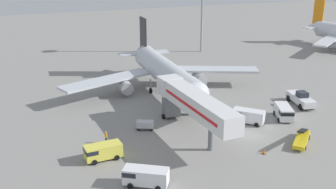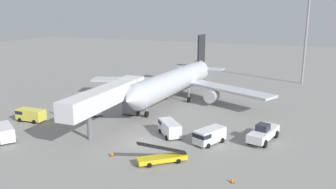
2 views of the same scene
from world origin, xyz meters
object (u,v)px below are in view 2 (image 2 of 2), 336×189
object	(u,v)px
pushback_tug	(263,133)
apron_light_mast	(308,12)
service_van_far_right	(209,135)
service_van_outer_left	(169,127)
service_van_outer_right	(30,114)
service_van_mid_left	(4,131)
belt_loader_truck	(162,157)
baggage_cart_far_left	(95,112)
safety_cone_bravo	(112,153)
jet_bridge	(110,96)
safety_cone_alpha	(232,180)
airplane_at_gate	(176,81)
ground_crew_worker_foreground	(56,110)

from	to	relation	value
pushback_tug	apron_light_mast	size ratio (longest dim) A/B	0.29
service_van_far_right	service_van_outer_left	xyz separation A→B (m)	(-6.37, 0.84, 0.02)
service_van_outer_right	apron_light_mast	xyz separation A→B (m)	(40.32, 50.70, 16.55)
service_van_mid_left	apron_light_mast	distance (m)	71.48
belt_loader_truck	service_van_outer_left	distance (m)	9.68
belt_loader_truck	apron_light_mast	distance (m)	60.85
baggage_cart_far_left	safety_cone_bravo	size ratio (longest dim) A/B	3.97
service_van_outer_right	jet_bridge	bearing A→B (deg)	11.03
safety_cone_alpha	apron_light_mast	distance (m)	61.10
airplane_at_gate	service_van_far_right	bearing A→B (deg)	-56.65
airplane_at_gate	service_van_outer_left	bearing A→B (deg)	-70.80
service_van_outer_right	ground_crew_worker_foreground	world-z (taller)	service_van_outer_right
apron_light_mast	service_van_outer_right	bearing A→B (deg)	-128.49
belt_loader_truck	service_van_outer_right	size ratio (longest dim) A/B	1.16
service_van_outer_right	baggage_cart_far_left	xyz separation A→B (m)	(8.29, 6.77, -0.41)
airplane_at_gate	ground_crew_worker_foreground	xyz separation A→B (m)	(-15.91, -17.27, -3.28)
pushback_tug	service_van_mid_left	size ratio (longest dim) A/B	1.36
jet_bridge	safety_cone_bravo	bearing A→B (deg)	-57.00
service_van_far_right	baggage_cart_far_left	distance (m)	22.67
jet_bridge	safety_cone_alpha	size ratio (longest dim) A/B	30.62
safety_cone_bravo	service_van_outer_left	bearing A→B (deg)	68.90
pushback_tug	baggage_cart_far_left	distance (m)	29.00
service_van_outer_left	baggage_cart_far_left	world-z (taller)	service_van_outer_left
jet_bridge	service_van_far_right	xyz separation A→B (m)	(16.42, -0.60, -3.83)
airplane_at_gate	pushback_tug	distance (m)	25.33
jet_bridge	apron_light_mast	world-z (taller)	apron_light_mast
belt_loader_truck	service_van_far_right	distance (m)	9.04
service_van_mid_left	safety_cone_bravo	size ratio (longest dim) A/B	7.45
jet_bridge	service_van_mid_left	xyz separation A→B (m)	(-11.04, -10.74, -3.83)
jet_bridge	safety_cone_alpha	xyz separation A→B (m)	(22.05, -10.46, -4.72)
pushback_tug	safety_cone_bravo	size ratio (longest dim) A/B	10.10
jet_bridge	service_van_outer_right	distance (m)	14.82
service_van_outer_left	baggage_cart_far_left	xyz separation A→B (m)	(-15.82, 3.79, -0.47)
baggage_cart_far_left	apron_light_mast	world-z (taller)	apron_light_mast
pushback_tug	safety_cone_bravo	distance (m)	21.42
jet_bridge	apron_light_mast	size ratio (longest dim) A/B	0.79
service_van_outer_right	safety_cone_alpha	bearing A→B (deg)	-12.08
airplane_at_gate	service_van_far_right	distance (m)	23.67
pushback_tug	service_van_mid_left	bearing A→B (deg)	-157.58
jet_bridge	belt_loader_truck	xyz separation A→B (m)	(13.03, -8.96, -4.30)
service_van_far_right	service_van_mid_left	bearing A→B (deg)	-159.73
service_van_outer_left	ground_crew_worker_foreground	distance (m)	22.50
pushback_tug	service_van_outer_left	distance (m)	13.55
airplane_at_gate	service_van_mid_left	distance (m)	33.26
service_van_mid_left	jet_bridge	bearing A→B (deg)	44.20
service_van_mid_left	service_van_far_right	world-z (taller)	service_van_mid_left
service_van_far_right	service_van_outer_left	size ratio (longest dim) A/B	1.07
apron_light_mast	service_van_far_right	bearing A→B (deg)	-101.47
baggage_cart_far_left	safety_cone_alpha	bearing A→B (deg)	-27.53
airplane_at_gate	ground_crew_worker_foreground	world-z (taller)	airplane_at_gate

